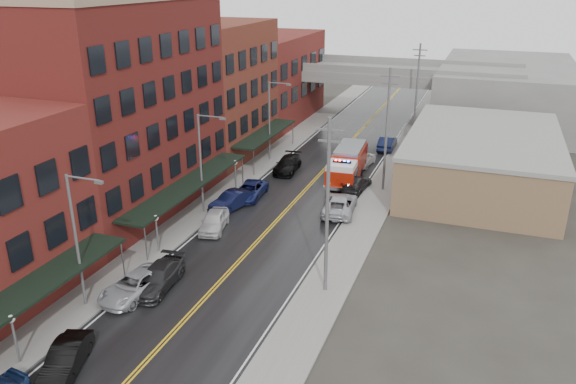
% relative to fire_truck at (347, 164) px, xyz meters
% --- Properties ---
extents(road, '(11.00, 160.00, 0.02)m').
position_rel_fire_truck_xyz_m(road, '(-3.07, -6.78, -1.75)').
color(road, black).
rests_on(road, ground).
extents(sidewalk_left, '(3.00, 160.00, 0.15)m').
position_rel_fire_truck_xyz_m(sidewalk_left, '(-10.37, -6.78, -1.68)').
color(sidewalk_left, slate).
rests_on(sidewalk_left, ground).
extents(sidewalk_right, '(3.00, 160.00, 0.15)m').
position_rel_fire_truck_xyz_m(sidewalk_right, '(4.23, -6.78, -1.68)').
color(sidewalk_right, slate).
rests_on(sidewalk_right, ground).
extents(curb_left, '(0.30, 160.00, 0.15)m').
position_rel_fire_truck_xyz_m(curb_left, '(-8.72, -6.78, -1.68)').
color(curb_left, gray).
rests_on(curb_left, ground).
extents(curb_right, '(0.30, 160.00, 0.15)m').
position_rel_fire_truck_xyz_m(curb_right, '(2.58, -6.78, -1.68)').
color(curb_right, gray).
rests_on(curb_right, ground).
extents(brick_building_b, '(9.00, 20.00, 18.00)m').
position_rel_fire_truck_xyz_m(brick_building_b, '(-16.37, -13.78, 7.24)').
color(brick_building_b, '#5D1C18').
rests_on(brick_building_b, ground).
extents(brick_building_c, '(9.00, 15.00, 15.00)m').
position_rel_fire_truck_xyz_m(brick_building_c, '(-16.37, 3.72, 5.74)').
color(brick_building_c, brown).
rests_on(brick_building_c, ground).
extents(brick_building_far, '(9.00, 20.00, 12.00)m').
position_rel_fire_truck_xyz_m(brick_building_far, '(-16.37, 21.22, 4.24)').
color(brick_building_far, maroon).
rests_on(brick_building_far, ground).
extents(tan_building, '(14.00, 22.00, 5.00)m').
position_rel_fire_truck_xyz_m(tan_building, '(12.93, 3.22, 0.74)').
color(tan_building, brown).
rests_on(tan_building, ground).
extents(right_far_block, '(18.00, 30.00, 8.00)m').
position_rel_fire_truck_xyz_m(right_far_block, '(14.93, 33.22, 2.24)').
color(right_far_block, slate).
rests_on(right_far_block, ground).
extents(awning_0, '(2.60, 16.00, 3.09)m').
position_rel_fire_truck_xyz_m(awning_0, '(-10.56, -32.78, 1.23)').
color(awning_0, black).
rests_on(awning_0, ground).
extents(awning_1, '(2.60, 18.00, 3.09)m').
position_rel_fire_truck_xyz_m(awning_1, '(-10.56, -13.78, 1.23)').
color(awning_1, black).
rests_on(awning_1, ground).
extents(awning_2, '(2.60, 13.00, 3.09)m').
position_rel_fire_truck_xyz_m(awning_2, '(-10.56, 3.72, 1.23)').
color(awning_2, black).
rests_on(awning_2, ground).
extents(globe_lamp_0, '(0.44, 0.44, 3.12)m').
position_rel_fire_truck_xyz_m(globe_lamp_0, '(-9.47, -34.78, 0.55)').
color(globe_lamp_0, '#59595B').
rests_on(globe_lamp_0, ground).
extents(globe_lamp_1, '(0.44, 0.44, 3.12)m').
position_rel_fire_truck_xyz_m(globe_lamp_1, '(-9.47, -20.78, 0.55)').
color(globe_lamp_1, '#59595B').
rests_on(globe_lamp_1, ground).
extents(globe_lamp_2, '(0.44, 0.44, 3.12)m').
position_rel_fire_truck_xyz_m(globe_lamp_2, '(-9.47, -6.78, 0.55)').
color(globe_lamp_2, '#59595B').
rests_on(globe_lamp_2, ground).
extents(street_lamp_0, '(2.64, 0.22, 9.00)m').
position_rel_fire_truck_xyz_m(street_lamp_0, '(-9.62, -28.78, 3.43)').
color(street_lamp_0, '#59595B').
rests_on(street_lamp_0, ground).
extents(street_lamp_1, '(2.64, 0.22, 9.00)m').
position_rel_fire_truck_xyz_m(street_lamp_1, '(-9.62, -12.78, 3.43)').
color(street_lamp_1, '#59595B').
rests_on(street_lamp_1, ground).
extents(street_lamp_2, '(2.64, 0.22, 9.00)m').
position_rel_fire_truck_xyz_m(street_lamp_2, '(-9.62, 3.22, 3.43)').
color(street_lamp_2, '#59595B').
rests_on(street_lamp_2, ground).
extents(utility_pole_0, '(1.80, 0.24, 12.00)m').
position_rel_fire_truck_xyz_m(utility_pole_0, '(4.13, -21.78, 4.55)').
color(utility_pole_0, '#59595B').
rests_on(utility_pole_0, ground).
extents(utility_pole_1, '(1.80, 0.24, 12.00)m').
position_rel_fire_truck_xyz_m(utility_pole_1, '(4.13, -1.78, 4.55)').
color(utility_pole_1, '#59595B').
rests_on(utility_pole_1, ground).
extents(utility_pole_2, '(1.80, 0.24, 12.00)m').
position_rel_fire_truck_xyz_m(utility_pole_2, '(4.13, 18.22, 4.55)').
color(utility_pole_2, '#59595B').
rests_on(utility_pole_2, ground).
extents(overpass, '(40.00, 10.00, 7.50)m').
position_rel_fire_truck_xyz_m(overpass, '(-3.07, 25.22, 4.23)').
color(overpass, slate).
rests_on(overpass, ground).
extents(fire_truck, '(4.05, 9.06, 3.24)m').
position_rel_fire_truck_xyz_m(fire_truck, '(0.00, 0.00, 0.00)').
color(fire_truck, '#931606').
rests_on(fire_truck, ground).
extents(parked_car_left_1, '(2.96, 4.77, 1.49)m').
position_rel_fire_truck_xyz_m(parked_car_left_1, '(-6.67, -34.27, -1.02)').
color(parked_car_left_1, black).
rests_on(parked_car_left_1, ground).
extents(parked_car_left_2, '(3.19, 5.67, 1.50)m').
position_rel_fire_truck_xyz_m(parked_car_left_2, '(-7.58, -26.58, -1.01)').
color(parked_car_left_2, '#ABAEB4').
rests_on(parked_car_left_2, ground).
extents(parked_car_left_3, '(2.65, 5.48, 1.54)m').
position_rel_fire_truck_xyz_m(parked_car_left_3, '(-6.67, -25.20, -0.99)').
color(parked_car_left_3, black).
rests_on(parked_car_left_3, ground).
extents(parked_car_left_4, '(2.86, 4.93, 1.58)m').
position_rel_fire_truck_xyz_m(parked_car_left_4, '(-7.35, -15.58, -0.97)').
color(parked_car_left_4, silver).
rests_on(parked_car_left_4, ground).
extents(parked_car_left_5, '(2.92, 5.07, 1.58)m').
position_rel_fire_truck_xyz_m(parked_car_left_5, '(-7.88, -11.02, -0.97)').
color(parked_car_left_5, black).
rests_on(parked_car_left_5, ground).
extents(parked_car_left_6, '(2.68, 5.25, 1.42)m').
position_rel_fire_truck_xyz_m(parked_car_left_6, '(-7.43, -7.98, -1.05)').
color(parked_car_left_6, navy).
rests_on(parked_car_left_6, ground).
extents(parked_car_left_7, '(2.66, 5.57, 1.57)m').
position_rel_fire_truck_xyz_m(parked_car_left_7, '(-6.67, 0.37, -0.97)').
color(parked_car_left_7, black).
rests_on(parked_car_left_7, ground).
extents(parked_car_right_0, '(3.36, 6.09, 1.62)m').
position_rel_fire_truck_xyz_m(parked_car_right_0, '(1.57, -8.58, -0.95)').
color(parked_car_right_0, '#AAABB2').
rests_on(parked_car_right_0, ground).
extents(parked_car_right_1, '(2.42, 4.95, 1.38)m').
position_rel_fire_truck_xyz_m(parked_car_right_1, '(1.67, -2.58, -1.07)').
color(parked_car_right_1, '#242326').
rests_on(parked_car_right_1, ground).
extents(parked_car_right_2, '(2.37, 4.85, 1.59)m').
position_rel_fire_truck_xyz_m(parked_car_right_2, '(0.53, 5.02, -0.96)').
color(parked_car_right_2, silver).
rests_on(parked_car_right_2, ground).
extents(parked_car_right_3, '(1.85, 5.04, 1.65)m').
position_rel_fire_truck_xyz_m(parked_car_right_3, '(1.93, 12.04, -0.93)').
color(parked_car_right_3, black).
rests_on(parked_car_right_3, ground).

